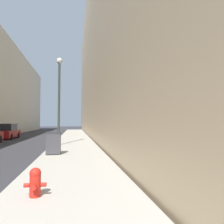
# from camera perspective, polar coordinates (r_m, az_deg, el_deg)

# --- Properties ---
(sidewalk_right) EXTENTS (3.28, 60.00, 0.15)m
(sidewalk_right) POSITION_cam_1_polar(r_m,az_deg,el_deg) (21.74, -9.83, -7.22)
(sidewalk_right) COLOR #B7B2A8
(sidewalk_right) RESTS_ON ground
(building_right_stone) EXTENTS (12.00, 60.00, 21.58)m
(building_right_stone) POSITION_cam_1_polar(r_m,az_deg,el_deg) (31.96, 4.81, 13.62)
(building_right_stone) COLOR tan
(building_right_stone) RESTS_ON ground
(fire_hydrant) EXTENTS (0.48, 0.36, 0.63)m
(fire_hydrant) POSITION_cam_1_polar(r_m,az_deg,el_deg) (5.31, -19.43, -16.77)
(fire_hydrant) COLOR red
(fire_hydrant) RESTS_ON sidewalk_right
(trash_bin) EXTENTS (0.72, 0.67, 1.14)m
(trash_bin) POSITION_cam_1_polar(r_m,az_deg,el_deg) (11.74, -15.04, -7.77)
(trash_bin) COLOR #3D3D42
(trash_bin) RESTS_ON sidewalk_right
(lamppost) EXTENTS (0.42, 0.42, 6.42)m
(lamppost) POSITION_cam_1_polar(r_m,az_deg,el_deg) (16.54, -13.66, 4.32)
(lamppost) COLOR #2D332D
(lamppost) RESTS_ON sidewalk_right
(parked_sedan_far) EXTENTS (1.95, 4.77, 1.66)m
(parked_sedan_far) POSITION_cam_1_polar(r_m,az_deg,el_deg) (26.66, -25.85, -4.69)
(parked_sedan_far) COLOR maroon
(parked_sedan_far) RESTS_ON ground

